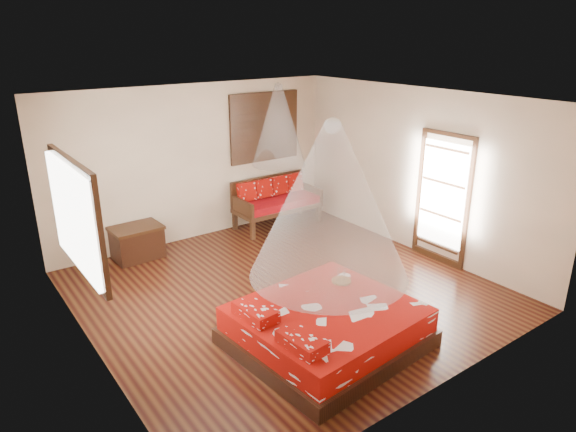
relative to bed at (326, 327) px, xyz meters
name	(u,v)px	position (x,y,z in m)	size (l,w,h in m)	color
room	(286,201)	(0.43, 1.42, 1.15)	(5.54, 5.54, 2.84)	black
bed	(326,327)	(0.00, 0.00, 0.00)	(2.25, 2.07, 0.64)	black
daybed	(275,200)	(1.90, 3.80, 0.27)	(1.70, 0.76, 0.94)	black
storage_chest	(137,242)	(-0.90, 3.87, 0.03)	(0.84, 0.62, 0.56)	black
shutter_panel	(265,127)	(1.90, 4.14, 1.65)	(1.52, 0.06, 1.32)	black
window_left	(78,216)	(-2.28, 1.62, 1.45)	(0.10, 1.74, 1.34)	black
glazed_door	(442,199)	(3.15, 0.82, 0.82)	(0.08, 1.02, 2.16)	black
wine_tray	(341,278)	(0.62, 0.42, 0.30)	(0.26, 0.26, 0.21)	brown
mosquito_net_main	(330,202)	(0.02, 0.00, 1.60)	(1.85, 1.85, 1.80)	white
mosquito_net_daybed	(279,125)	(1.90, 3.67, 1.75)	(1.01, 1.01, 1.50)	white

